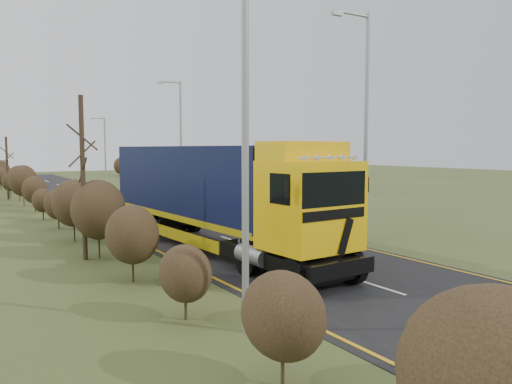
{
  "coord_description": "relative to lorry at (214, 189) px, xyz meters",
  "views": [
    {
      "loc": [
        -10.79,
        -14.84,
        4.12
      ],
      "look_at": [
        0.49,
        3.2,
        2.26
      ],
      "focal_mm": 35.0,
      "sensor_mm": 36.0,
      "label": 1
    }
  ],
  "objects": [
    {
      "name": "ground",
      "position": [
        1.51,
        -3.28,
        -2.46
      ],
      "size": [
        160.0,
        160.0,
        0.0
      ],
      "primitive_type": "plane",
      "color": "#3F4B20",
      "rests_on": "ground"
    },
    {
      "name": "road",
      "position": [
        1.51,
        6.72,
        -2.45
      ],
      "size": [
        8.0,
        120.0,
        0.02
      ],
      "primitive_type": "cube",
      "color": "black",
      "rests_on": "ground"
    },
    {
      "name": "layby",
      "position": [
        8.01,
        16.72,
        -2.44
      ],
      "size": [
        6.0,
        18.0,
        0.02
      ],
      "primitive_type": "cube",
      "color": "#282624",
      "rests_on": "ground"
    },
    {
      "name": "lane_markings",
      "position": [
        1.51,
        6.42,
        -2.43
      ],
      "size": [
        7.52,
        116.0,
        0.01
      ],
      "color": "gold",
      "rests_on": "road"
    },
    {
      "name": "hedgerow",
      "position": [
        -4.48,
        4.62,
        -0.84
      ],
      "size": [
        2.24,
        102.04,
        6.05
      ],
      "color": "black",
      "rests_on": "ground"
    },
    {
      "name": "lorry",
      "position": [
        0.0,
        0.0,
        0.0
      ],
      "size": [
        3.26,
        15.65,
        4.33
      ],
      "rotation": [
        0.0,
        0.0,
        0.05
      ],
      "color": "black",
      "rests_on": "ground"
    },
    {
      "name": "car_red_hatchback",
      "position": [
        7.59,
        12.5,
        -1.76
      ],
      "size": [
        2.12,
        4.24,
        1.39
      ],
      "primitive_type": "imported",
      "rotation": [
        0.0,
        0.0,
        3.26
      ],
      "color": "#A20F08",
      "rests_on": "ground"
    },
    {
      "name": "car_blue_sedan",
      "position": [
        8.59,
        20.26,
        -1.81
      ],
      "size": [
        3.48,
        3.98,
        1.3
      ],
      "primitive_type": "imported",
      "rotation": [
        0.0,
        0.0,
        2.5
      ],
      "color": "#0C0B3E",
      "rests_on": "ground"
    },
    {
      "name": "streetlight_near",
      "position": [
        6.76,
        -1.59,
        3.13
      ],
      "size": [
        2.13,
        0.2,
        10.08
      ],
      "color": "gray",
      "rests_on": "ground"
    },
    {
      "name": "streetlight_mid",
      "position": [
        7.18,
        20.08,
        2.85
      ],
      "size": [
        2.04,
        0.19,
        9.6
      ],
      "color": "gray",
      "rests_on": "ground"
    },
    {
      "name": "streetlight_far",
      "position": [
        7.22,
        42.92,
        1.84
      ],
      "size": [
        1.68,
        0.18,
        7.85
      ],
      "color": "gray",
      "rests_on": "ground"
    },
    {
      "name": "left_pole",
      "position": [
        -3.69,
        -8.73,
        2.4
      ],
      "size": [
        0.16,
        0.16,
        9.7
      ],
      "primitive_type": "cylinder",
      "color": "gray",
      "rests_on": "ground"
    },
    {
      "name": "speed_sign",
      "position": [
        5.89,
        7.59,
        -0.65
      ],
      "size": [
        0.7,
        0.1,
        2.55
      ],
      "color": "gray",
      "rests_on": "ground"
    },
    {
      "name": "warning_board",
      "position": [
        6.28,
        21.44,
        -1.2
      ],
      "size": [
        0.78,
        0.11,
        2.04
      ],
      "color": "gray",
      "rests_on": "ground"
    }
  ]
}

